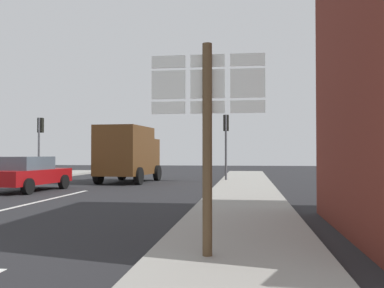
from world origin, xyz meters
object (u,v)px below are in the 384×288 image
object	(u,v)px
delivery_truck	(128,153)
route_sign_post	(207,126)
sedan_far	(28,173)
traffic_light_far_right	(226,132)
traffic_light_far_left	(40,134)

from	to	relation	value
delivery_truck	route_sign_post	world-z (taller)	route_sign_post
route_sign_post	sedan_far	bearing A→B (deg)	128.75
delivery_truck	route_sign_post	distance (m)	17.57
traffic_light_far_right	traffic_light_far_left	bearing A→B (deg)	176.32
sedan_far	route_sign_post	world-z (taller)	route_sign_post
sedan_far	route_sign_post	size ratio (longest dim) A/B	1.36
route_sign_post	traffic_light_far_right	bearing A→B (deg)	91.97
delivery_truck	traffic_light_far_right	xyz separation A→B (m)	(5.32, 0.98, 1.13)
delivery_truck	route_sign_post	bearing A→B (deg)	-70.28
traffic_light_far_left	route_sign_post	bearing A→B (deg)	-56.75
traffic_light_far_right	route_sign_post	bearing A→B (deg)	-88.03
route_sign_post	traffic_light_far_left	distance (m)	21.84
sedan_far	traffic_light_far_left	bearing A→B (deg)	113.90
sedan_far	traffic_light_far_right	distance (m)	10.69
sedan_far	traffic_light_far_left	distance (m)	8.41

